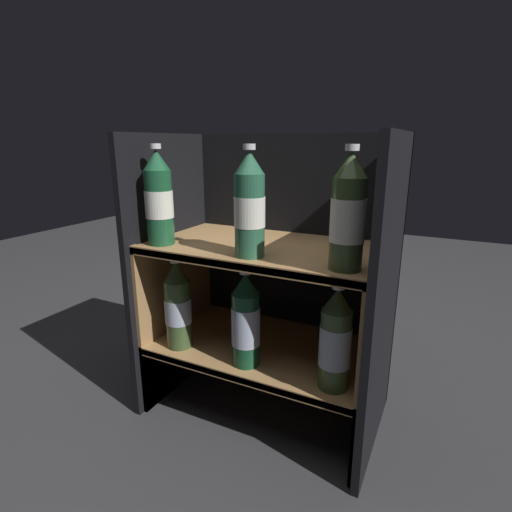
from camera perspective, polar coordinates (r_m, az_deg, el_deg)
ground_plane at (r=1.24m, az=-3.04°, el=-25.40°), size 6.00×6.00×0.00m
fridge_back_wall at (r=1.34m, az=4.90°, el=-1.25°), size 0.70×0.02×0.84m
fridge_side_left at (r=1.34m, az=-11.96°, el=-1.60°), size 0.02×0.42×0.84m
fridge_side_right at (r=1.08m, az=17.84°, el=-6.41°), size 0.02×0.42×0.84m
shelf_lower at (r=1.26m, az=0.97°, el=-14.29°), size 0.66×0.38×0.23m
shelf_upper at (r=1.17m, az=1.09°, el=-5.19°), size 0.66×0.38×0.54m
bottle_upper_front_0 at (r=1.16m, az=-13.71°, el=7.83°), size 0.08×0.08×0.28m
bottle_upper_front_1 at (r=1.00m, az=-0.93°, el=7.05°), size 0.08×0.08×0.28m
bottle_upper_front_2 at (r=0.91m, az=13.00°, el=5.75°), size 0.08×0.08×0.28m
bottle_lower_front_0 at (r=1.21m, az=-11.09°, el=-7.11°), size 0.08×0.08×0.28m
bottle_lower_front_1 at (r=1.10m, az=-1.57°, el=-9.36°), size 0.08×0.08×0.28m
bottle_lower_front_2 at (r=1.02m, az=11.26°, el=-11.87°), size 0.08×0.08×0.28m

